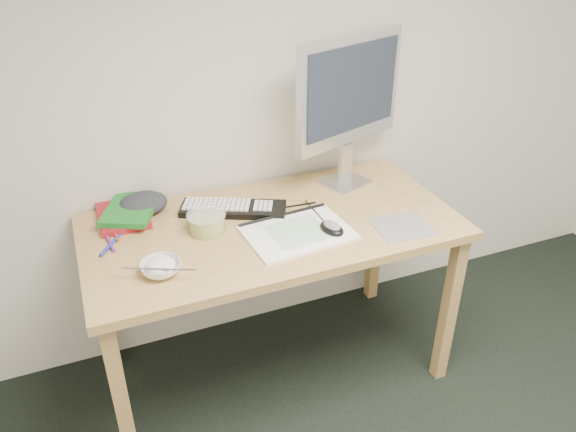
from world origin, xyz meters
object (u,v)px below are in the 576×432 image
Objects in this scene: sketchpad at (298,233)px; rice_bowl at (161,268)px; desk at (272,242)px; monitor at (349,94)px; keyboard at (233,209)px.

sketchpad is 0.51m from rice_bowl.
rice_bowl reaches higher than desk.
sketchpad is 0.60m from monitor.
rice_bowl is (-0.51, -0.06, 0.02)m from sketchpad.
desk is 0.20m from keyboard.
rice_bowl reaches higher than sketchpad.
sketchpad is at bearing -157.39° from monitor.
desk is at bearing 19.89° from rice_bowl.
sketchpad reaches higher than desk.
monitor is at bearing 31.63° from keyboard.
monitor reaches higher than keyboard.
sketchpad is 0.92× the size of keyboard.
monitor is 4.71× the size of rice_bowl.
keyboard is 3.07× the size of rice_bowl.
sketchpad is 2.84× the size of rice_bowl.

